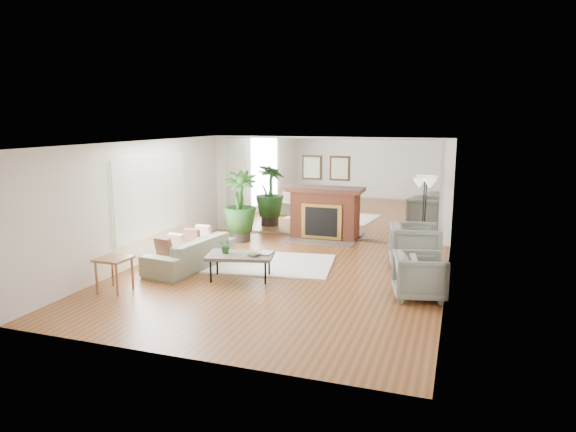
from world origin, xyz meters
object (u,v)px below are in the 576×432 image
(floor_lamp, at_px, (424,189))
(potted_ficus, at_px, (240,204))
(fireplace, at_px, (323,213))
(side_table, at_px, (114,263))
(coffee_table, at_px, (240,256))
(armchair_front, at_px, (420,276))
(armchair_back, at_px, (415,246))
(sofa, at_px, (190,252))

(floor_lamp, bearing_deg, potted_ficus, -170.99)
(fireplace, relative_size, floor_lamp, 1.28)
(side_table, height_order, potted_ficus, potted_ficus)
(coffee_table, bearing_deg, armchair_front, 0.47)
(floor_lamp, bearing_deg, side_table, -135.10)
(armchair_back, height_order, armchair_front, armchair_back)
(sofa, relative_size, armchair_back, 2.16)
(side_table, bearing_deg, fireplace, 64.00)
(sofa, bearing_deg, floor_lamp, 132.91)
(sofa, relative_size, armchair_front, 2.51)
(side_table, bearing_deg, sofa, 73.56)
(coffee_table, distance_m, potted_ficus, 3.07)
(coffee_table, relative_size, armchair_back, 1.38)
(fireplace, xyz_separation_m, armchair_front, (2.60, -3.57, -0.28))
(sofa, xyz_separation_m, potted_ficus, (0.03, 2.37, 0.61))
(fireplace, height_order, floor_lamp, fireplace)
(side_table, relative_size, potted_ficus, 0.35)
(floor_lamp, bearing_deg, armchair_back, -90.65)
(armchair_back, distance_m, side_table, 5.71)
(floor_lamp, bearing_deg, sofa, -144.51)
(coffee_table, relative_size, side_table, 2.22)
(sofa, relative_size, side_table, 3.49)
(armchair_front, xyz_separation_m, potted_ficus, (-4.47, 2.74, 0.53))
(side_table, relative_size, floor_lamp, 0.37)
(armchair_front, height_order, potted_ficus, potted_ficus)
(sofa, height_order, armchair_back, armchair_back)
(armchair_back, xyz_separation_m, armchair_front, (0.24, -1.83, -0.06))
(armchair_front, bearing_deg, side_table, 91.89)
(armchair_front, bearing_deg, potted_ficus, 45.34)
(armchair_back, bearing_deg, armchair_front, 177.18)
(potted_ficus, bearing_deg, floor_lamp, 9.01)
(armchair_front, height_order, side_table, armchair_front)
(coffee_table, height_order, side_table, side_table)
(fireplace, height_order, potted_ficus, fireplace)
(side_table, bearing_deg, floor_lamp, 44.90)
(sofa, distance_m, potted_ficus, 2.44)
(armchair_front, xyz_separation_m, side_table, (-5.00, -1.34, 0.12))
(side_table, bearing_deg, potted_ficus, 82.60)
(coffee_table, relative_size, sofa, 0.64)
(coffee_table, xyz_separation_m, potted_ficus, (-1.25, 2.77, 0.47))
(armchair_front, xyz_separation_m, floor_lamp, (-0.23, 3.42, 0.99))
(potted_ficus, bearing_deg, coffee_table, -65.77)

